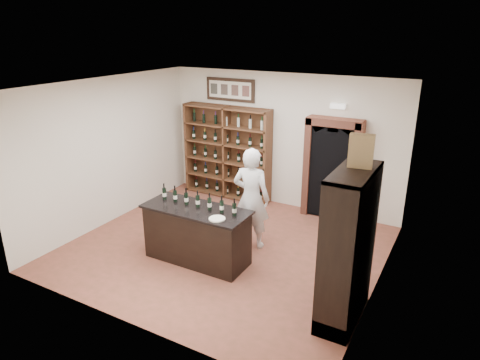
% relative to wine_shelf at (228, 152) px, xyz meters
% --- Properties ---
extents(floor, '(5.50, 5.50, 0.00)m').
position_rel_wine_shelf_xyz_m(floor, '(1.30, -2.33, -1.10)').
color(floor, brown).
rests_on(floor, ground).
extents(ceiling, '(5.50, 5.50, 0.00)m').
position_rel_wine_shelf_xyz_m(ceiling, '(1.30, -2.33, 1.90)').
color(ceiling, white).
rests_on(ceiling, wall_back).
extents(wall_back, '(5.50, 0.04, 3.00)m').
position_rel_wine_shelf_xyz_m(wall_back, '(1.30, 0.17, 0.40)').
color(wall_back, silver).
rests_on(wall_back, ground).
extents(wall_left, '(0.04, 5.00, 3.00)m').
position_rel_wine_shelf_xyz_m(wall_left, '(-1.45, -2.33, 0.40)').
color(wall_left, silver).
rests_on(wall_left, ground).
extents(wall_right, '(0.04, 5.00, 3.00)m').
position_rel_wine_shelf_xyz_m(wall_right, '(4.05, -2.33, 0.40)').
color(wall_right, silver).
rests_on(wall_right, ground).
extents(wine_shelf, '(2.20, 0.38, 2.20)m').
position_rel_wine_shelf_xyz_m(wine_shelf, '(0.00, 0.00, 0.00)').
color(wine_shelf, brown).
rests_on(wine_shelf, ground).
extents(framed_picture, '(1.25, 0.04, 0.52)m').
position_rel_wine_shelf_xyz_m(framed_picture, '(0.00, 0.14, 1.45)').
color(framed_picture, black).
rests_on(framed_picture, wall_back).
extents(arched_doorway, '(1.17, 0.35, 2.17)m').
position_rel_wine_shelf_xyz_m(arched_doorway, '(2.55, -0.00, 0.04)').
color(arched_doorway, black).
rests_on(arched_doorway, ground).
extents(emergency_light, '(0.30, 0.10, 0.10)m').
position_rel_wine_shelf_xyz_m(emergency_light, '(2.55, 0.09, 1.30)').
color(emergency_light, white).
rests_on(emergency_light, wall_back).
extents(tasting_counter, '(1.88, 0.78, 1.00)m').
position_rel_wine_shelf_xyz_m(tasting_counter, '(1.10, -2.93, -0.61)').
color(tasting_counter, black).
rests_on(tasting_counter, ground).
extents(counter_bottle_0, '(0.07, 0.07, 0.30)m').
position_rel_wine_shelf_xyz_m(counter_bottle_0, '(0.38, -2.87, 0.01)').
color(counter_bottle_0, black).
rests_on(counter_bottle_0, tasting_counter).
extents(counter_bottle_1, '(0.07, 0.07, 0.30)m').
position_rel_wine_shelf_xyz_m(counter_bottle_1, '(0.62, -2.87, 0.01)').
color(counter_bottle_1, black).
rests_on(counter_bottle_1, tasting_counter).
extents(counter_bottle_2, '(0.07, 0.07, 0.30)m').
position_rel_wine_shelf_xyz_m(counter_bottle_2, '(0.86, -2.87, 0.01)').
color(counter_bottle_2, black).
rests_on(counter_bottle_2, tasting_counter).
extents(counter_bottle_3, '(0.07, 0.07, 0.30)m').
position_rel_wine_shelf_xyz_m(counter_bottle_3, '(1.10, -2.87, 0.01)').
color(counter_bottle_3, black).
rests_on(counter_bottle_3, tasting_counter).
extents(counter_bottle_4, '(0.07, 0.07, 0.30)m').
position_rel_wine_shelf_xyz_m(counter_bottle_4, '(1.34, -2.87, 0.01)').
color(counter_bottle_4, black).
rests_on(counter_bottle_4, tasting_counter).
extents(counter_bottle_5, '(0.07, 0.07, 0.30)m').
position_rel_wine_shelf_xyz_m(counter_bottle_5, '(1.58, -2.87, 0.01)').
color(counter_bottle_5, black).
rests_on(counter_bottle_5, tasting_counter).
extents(counter_bottle_6, '(0.07, 0.07, 0.30)m').
position_rel_wine_shelf_xyz_m(counter_bottle_6, '(1.82, -2.87, 0.01)').
color(counter_bottle_6, black).
rests_on(counter_bottle_6, tasting_counter).
extents(side_cabinet, '(0.48, 1.20, 2.20)m').
position_rel_wine_shelf_xyz_m(side_cabinet, '(3.82, -3.23, -0.35)').
color(side_cabinet, black).
rests_on(side_cabinet, ground).
extents(shopkeeper, '(0.75, 0.54, 1.91)m').
position_rel_wine_shelf_xyz_m(shopkeeper, '(1.67, -1.99, -0.14)').
color(shopkeeper, silver).
rests_on(shopkeeper, ground).
extents(plate, '(0.27, 0.27, 0.02)m').
position_rel_wine_shelf_xyz_m(plate, '(1.65, -3.14, -0.09)').
color(plate, silver).
rests_on(plate, tasting_counter).
extents(wine_crate, '(0.33, 0.17, 0.44)m').
position_rel_wine_shelf_xyz_m(wine_crate, '(3.80, -3.07, 1.32)').
color(wine_crate, tan).
rests_on(wine_crate, side_cabinet).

